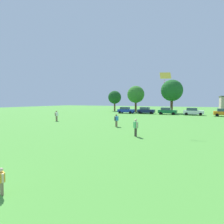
# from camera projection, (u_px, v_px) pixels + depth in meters

# --- Properties ---
(ground_plane) EXTENTS (160.00, 160.00, 0.00)m
(ground_plane) POSITION_uv_depth(u_px,v_px,m) (144.00, 120.00, 32.38)
(ground_plane) COLOR #4C9338
(child_kite_flyer) EXTENTS (0.43, 0.28, 0.97)m
(child_kite_flyer) POSITION_uv_depth(u_px,v_px,m) (1.00, 179.00, 6.67)
(child_kite_flyer) COLOR #8C7259
(child_kite_flyer) RESTS_ON ground
(adult_bystander) EXTENTS (0.57, 0.64, 1.64)m
(adult_bystander) POSITION_uv_depth(u_px,v_px,m) (136.00, 126.00, 17.53)
(adult_bystander) COLOR #3F3833
(adult_bystander) RESTS_ON ground
(bystander_near_trees) EXTENTS (0.41, 0.74, 1.60)m
(bystander_near_trees) POSITION_uv_depth(u_px,v_px,m) (116.00, 119.00, 24.14)
(bystander_near_trees) COLOR #8C7259
(bystander_near_trees) RESTS_ON ground
(bystander_midfield) EXTENTS (0.37, 0.80, 1.70)m
(bystander_midfield) POSITION_uv_depth(u_px,v_px,m) (57.00, 115.00, 30.93)
(bystander_midfield) COLOR #8C7259
(bystander_midfield) RESTS_ON ground
(kite) EXTENTS (1.19, 0.83, 1.08)m
(kite) POSITION_uv_depth(u_px,v_px,m) (165.00, 76.00, 19.32)
(kite) COLOR yellow
(parked_car_blue_0) EXTENTS (4.30, 2.02, 1.68)m
(parked_car_blue_0) POSITION_uv_depth(u_px,v_px,m) (126.00, 110.00, 49.57)
(parked_car_blue_0) COLOR #1E38AD
(parked_car_blue_0) RESTS_ON ground
(parked_car_navy_1) EXTENTS (4.30, 2.02, 1.68)m
(parked_car_navy_1) POSITION_uv_depth(u_px,v_px,m) (146.00, 110.00, 48.33)
(parked_car_navy_1) COLOR #141E4C
(parked_car_navy_1) RESTS_ON ground
(parked_car_green_2) EXTENTS (4.30, 2.02, 1.68)m
(parked_car_green_2) POSITION_uv_depth(u_px,v_px,m) (167.00, 111.00, 45.57)
(parked_car_green_2) COLOR #196B38
(parked_car_green_2) RESTS_ON ground
(parked_car_white_3) EXTENTS (4.30, 2.02, 1.68)m
(parked_car_white_3) POSITION_uv_depth(u_px,v_px,m) (193.00, 111.00, 43.36)
(parked_car_white_3) COLOR white
(parked_car_white_3) RESTS_ON ground
(parked_car_orange_4) EXTENTS (4.30, 2.02, 1.68)m
(parked_car_orange_4) POSITION_uv_depth(u_px,v_px,m) (224.00, 112.00, 39.90)
(parked_car_orange_4) COLOR orange
(parked_car_orange_4) RESTS_ON ground
(tree_far_left) EXTENTS (4.19, 4.19, 6.53)m
(tree_far_left) POSITION_uv_depth(u_px,v_px,m) (115.00, 97.00, 60.74)
(tree_far_left) COLOR brown
(tree_far_left) RESTS_ON ground
(tree_center) EXTENTS (4.86, 4.86, 7.57)m
(tree_center) POSITION_uv_depth(u_px,v_px,m) (136.00, 94.00, 53.86)
(tree_center) COLOR brown
(tree_center) RESTS_ON ground
(tree_far_right) EXTENTS (5.75, 5.75, 8.96)m
(tree_far_right) POSITION_uv_depth(u_px,v_px,m) (172.00, 91.00, 50.56)
(tree_far_right) COLOR brown
(tree_far_right) RESTS_ON ground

